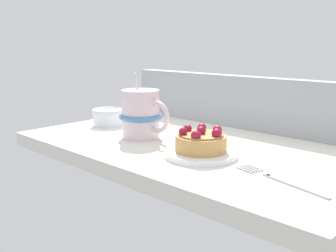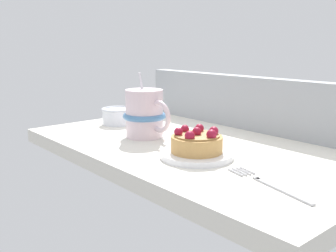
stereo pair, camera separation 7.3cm
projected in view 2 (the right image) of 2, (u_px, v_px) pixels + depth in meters
ground_plane at (197, 151)px, 76.01cm from camera, size 68.63×40.29×2.83cm
window_rail_back at (256, 104)px, 86.18cm from camera, size 67.26×3.39×11.89cm
dessert_plate at (197, 155)px, 66.54cm from camera, size 12.59×12.59×1.01cm
raspberry_tart at (197, 142)px, 66.05cm from camera, size 8.84×8.84×4.38cm
coffee_mug at (145, 114)px, 80.24cm from camera, size 12.58×8.97×13.30cm
dessert_fork at (268, 183)px, 53.77cm from camera, size 15.70×5.15×0.60cm
sugar_bowl at (118, 115)px, 93.62cm from camera, size 7.83×7.83×3.90cm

